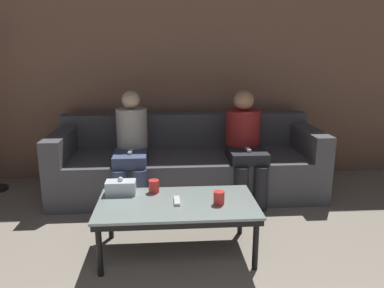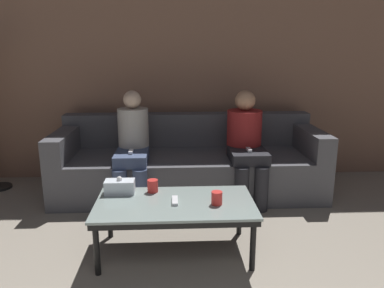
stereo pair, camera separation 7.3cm
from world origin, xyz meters
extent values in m
cube|color=#8C6651|center=(0.00, 4.15, 1.30)|extent=(12.00, 0.06, 2.60)
cube|color=#515156|center=(0.00, 3.55, 0.21)|extent=(2.65, 0.93, 0.42)
cube|color=#515156|center=(0.00, 3.92, 0.59)|extent=(2.65, 0.20, 0.35)
cube|color=#515156|center=(-1.24, 3.55, 0.54)|extent=(0.18, 0.93, 0.25)
cube|color=#515156|center=(1.24, 3.55, 0.54)|extent=(0.18, 0.93, 0.25)
cube|color=#8C9E99|center=(-0.15, 2.36, 0.38)|extent=(1.12, 0.61, 0.02)
cube|color=black|center=(-0.15, 2.36, 0.36)|extent=(1.10, 0.60, 0.04)
cylinder|color=black|center=(-0.66, 2.11, 0.17)|extent=(0.04, 0.04, 0.34)
cylinder|color=black|center=(0.36, 2.11, 0.17)|extent=(0.04, 0.04, 0.34)
cylinder|color=black|center=(-0.66, 2.62, 0.17)|extent=(0.04, 0.04, 0.34)
cylinder|color=black|center=(0.36, 2.62, 0.17)|extent=(0.04, 0.04, 0.34)
cylinder|color=red|center=(-0.32, 2.57, 0.44)|extent=(0.08, 0.08, 0.09)
cylinder|color=red|center=(0.14, 2.31, 0.44)|extent=(0.08, 0.08, 0.09)
cube|color=silver|center=(-0.56, 2.56, 0.44)|extent=(0.22, 0.12, 0.10)
sphere|color=white|center=(-0.56, 2.56, 0.51)|extent=(0.04, 0.04, 0.04)
cube|color=white|center=(-0.15, 2.36, 0.40)|extent=(0.04, 0.15, 0.02)
cylinder|color=#47567A|center=(-0.64, 3.05, 0.21)|extent=(0.13, 0.13, 0.42)
cylinder|color=#47567A|center=(-0.46, 3.05, 0.21)|extent=(0.13, 0.13, 0.42)
cube|color=#47567A|center=(-0.55, 3.28, 0.47)|extent=(0.30, 0.45, 0.10)
cylinder|color=#B7B2A8|center=(-0.55, 3.50, 0.65)|extent=(0.30, 0.30, 0.47)
sphere|color=beige|center=(-0.55, 3.50, 0.98)|extent=(0.17, 0.17, 0.17)
cube|color=white|center=(-0.55, 3.23, 0.53)|extent=(0.04, 0.12, 0.02)
cylinder|color=#28282D|center=(0.46, 3.06, 0.21)|extent=(0.13, 0.13, 0.42)
cylinder|color=#28282D|center=(0.64, 3.06, 0.21)|extent=(0.13, 0.13, 0.42)
cube|color=#28282D|center=(0.55, 3.28, 0.47)|extent=(0.34, 0.44, 0.10)
cylinder|color=maroon|center=(0.55, 3.50, 0.64)|extent=(0.34, 0.34, 0.45)
sphere|color=tan|center=(0.55, 3.50, 0.96)|extent=(0.20, 0.20, 0.20)
cube|color=white|center=(0.55, 3.24, 0.53)|extent=(0.04, 0.12, 0.02)
camera|label=1|loc=(-0.23, -0.10, 1.44)|focal=35.00mm
camera|label=2|loc=(-0.15, -0.11, 1.44)|focal=35.00mm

